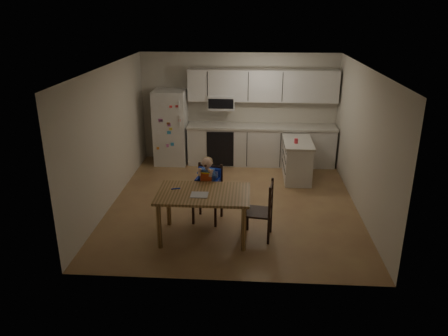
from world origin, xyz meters
TOP-DOWN VIEW (x-y plane):
  - room at (0.00, 0.48)m, footprint 4.52×5.01m
  - refrigerator at (-1.55, 2.15)m, footprint 0.72×0.70m
  - kitchen_run at (0.50, 2.24)m, footprint 3.37×0.62m
  - kitchen_island at (1.28, 1.30)m, footprint 0.59×1.13m
  - red_cup at (1.22, 1.15)m, footprint 0.08×0.08m
  - dining_table at (-0.41, -1.33)m, footprint 1.43×0.92m
  - napkin at (-0.46, -1.43)m, footprint 0.26×0.23m
  - toddler_spoon at (-0.87, -1.23)m, footprint 0.12×0.06m
  - chair_booster at (-0.40, -0.71)m, footprint 0.50×0.50m
  - chair_side at (0.53, -1.29)m, footprint 0.47×0.47m

SIDE VIEW (x-z plane):
  - kitchen_island at x=1.28m, z-range 0.00..0.84m
  - chair_side at x=0.53m, z-range 0.06..1.01m
  - dining_table at x=-0.41m, z-range 0.28..1.05m
  - chair_booster at x=-0.40m, z-range 0.12..1.26m
  - napkin at x=-0.46m, z-range 0.77..0.78m
  - toddler_spoon at x=-0.87m, z-range 0.77..0.78m
  - refrigerator at x=-1.55m, z-range 0.00..1.70m
  - kitchen_run at x=0.50m, z-range -0.20..1.95m
  - red_cup at x=1.22m, z-range 0.83..0.93m
  - room at x=0.00m, z-range -0.01..2.51m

